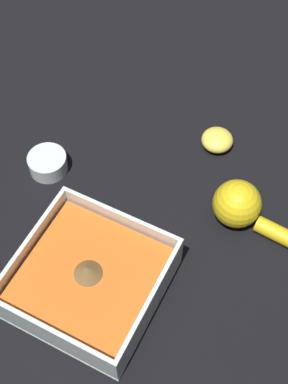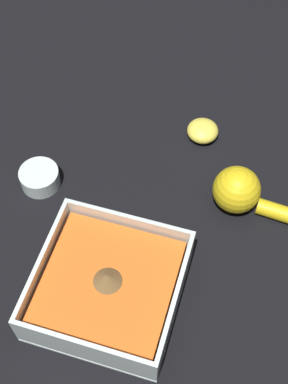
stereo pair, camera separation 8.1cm
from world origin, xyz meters
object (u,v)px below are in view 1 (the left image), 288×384
square_dish (90,280)px  spice_bowl (48,163)px  lemon_half (217,140)px  lemon_squeezer (249,212)px

square_dish → spice_bowl: 0.23m
spice_bowl → lemon_half: size_ratio=1.19×
lemon_half → lemon_squeezer: bearing=129.6°
square_dish → lemon_half: bearing=-100.2°
spice_bowl → lemon_half: 0.28m
square_dish → lemon_squeezer: 0.26m
spice_bowl → lemon_squeezer: lemon_squeezer is taller
spice_bowl → lemon_half: bearing=-143.1°
square_dish → spice_bowl: (0.17, -0.15, -0.01)m
spice_bowl → lemon_squeezer: 0.33m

